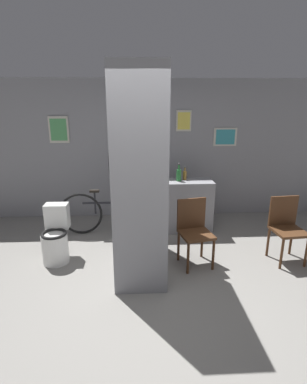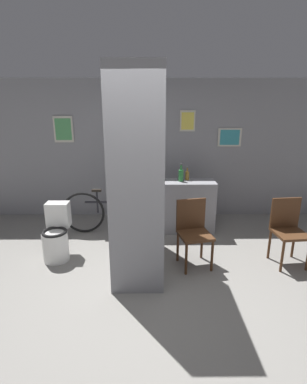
{
  "view_description": "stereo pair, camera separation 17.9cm",
  "coord_description": "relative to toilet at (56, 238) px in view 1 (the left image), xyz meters",
  "views": [
    {
      "loc": [
        -0.15,
        -3.06,
        2.21
      ],
      "look_at": [
        0.06,
        1.04,
        0.95
      ],
      "focal_mm": 28.0,
      "sensor_mm": 36.0,
      "label": 1
    },
    {
      "loc": [
        0.03,
        -3.07,
        2.21
      ],
      "look_at": [
        0.06,
        1.04,
        0.95
      ],
      "focal_mm": 28.0,
      "sensor_mm": 36.0,
      "label": 2
    }
  ],
  "objects": [
    {
      "name": "wall_back",
      "position": [
        1.34,
        1.76,
        0.97
      ],
      "size": [
        8.0,
        0.09,
        2.6
      ],
      "color": "gray",
      "rests_on": "ground_plane"
    },
    {
      "name": "bicycle",
      "position": [
        0.7,
        0.88,
        0.04
      ],
      "size": [
        1.73,
        0.42,
        0.78
      ],
      "color": "black",
      "rests_on": "ground_plane"
    },
    {
      "name": "chair_by_doorway",
      "position": [
        3.26,
        -0.13,
        0.18
      ],
      "size": [
        0.45,
        0.45,
        0.92
      ],
      "rotation": [
        0.0,
        0.0,
        0.09
      ],
      "color": "#4C2D19",
      "rests_on": "ground_plane"
    },
    {
      "name": "bottle_short",
      "position": [
        1.98,
        1.06,
        0.64
      ],
      "size": [
        0.07,
        0.07,
        0.23
      ],
      "color": "olive",
      "rests_on": "counter_shelf"
    },
    {
      "name": "bottle_tall",
      "position": [
        1.87,
        0.98,
        0.67
      ],
      "size": [
        0.08,
        0.08,
        0.31
      ],
      "color": "#267233",
      "rests_on": "counter_shelf"
    },
    {
      "name": "pillar_center",
      "position": [
        1.2,
        -0.23,
        0.96
      ],
      "size": [
        0.66,
        1.28,
        2.6
      ],
      "color": "gray",
      "rests_on": "ground_plane"
    },
    {
      "name": "toilet",
      "position": [
        0.0,
        0.0,
        0.0
      ],
      "size": [
        0.36,
        0.52,
        0.79
      ],
      "color": "silver",
      "rests_on": "ground_plane"
    },
    {
      "name": "chair_near_pillar",
      "position": [
        1.94,
        -0.16,
        0.18
      ],
      "size": [
        0.5,
        0.5,
        0.92
      ],
      "rotation": [
        0.0,
        0.0,
        0.22
      ],
      "color": "#4C2D19",
      "rests_on": "ground_plane"
    },
    {
      "name": "counter_shelf",
      "position": [
        1.87,
        0.98,
        0.11
      ],
      "size": [
        1.18,
        0.44,
        0.9
      ],
      "color": "gray",
      "rests_on": "ground_plane"
    },
    {
      "name": "ground_plane",
      "position": [
        1.34,
        -0.87,
        -0.34
      ],
      "size": [
        14.0,
        14.0,
        0.0
      ],
      "primitive_type": "plane",
      "color": "gray"
    }
  ]
}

